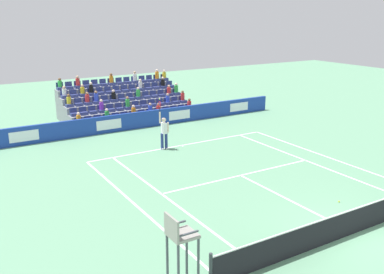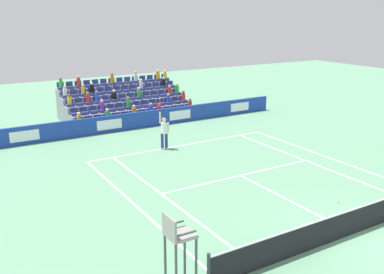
{
  "view_description": "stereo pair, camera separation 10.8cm",
  "coord_description": "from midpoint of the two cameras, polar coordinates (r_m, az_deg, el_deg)",
  "views": [
    {
      "loc": [
        11.76,
        8.62,
        7.32
      ],
      "look_at": [
        0.57,
        -9.8,
        1.1
      ],
      "focal_mm": 40.95,
      "sensor_mm": 36.0,
      "label": 1
    },
    {
      "loc": [
        11.67,
        8.67,
        7.32
      ],
      "look_at": [
        0.57,
        -9.8,
        1.1
      ],
      "focal_mm": 40.95,
      "sensor_mm": 36.0,
      "label": 2
    }
  ],
  "objects": [
    {
      "name": "loose_tennis_ball",
      "position": [
        18.5,
        18.43,
        -7.98
      ],
      "size": [
        0.07,
        0.07,
        0.07
      ],
      "primitive_type": "sphere",
      "color": "#D1E533",
      "rests_on": "ground"
    },
    {
      "name": "line_service",
      "position": [
        20.43,
        6.2,
        -4.99
      ],
      "size": [
        8.23,
        0.1,
        0.01
      ],
      "primitive_type": "cube",
      "color": "white",
      "rests_on": "ground"
    },
    {
      "name": "tennis_net",
      "position": [
        16.08,
        20.41,
        -10.11
      ],
      "size": [
        11.97,
        0.1,
        1.07
      ],
      "color": "#33383D",
      "rests_on": "ground"
    },
    {
      "name": "umpire_chair",
      "position": [
        11.69,
        -1.84,
        -13.66
      ],
      "size": [
        0.7,
        0.7,
        2.34
      ],
      "color": "#474C54",
      "rests_on": "ground"
    },
    {
      "name": "line_baseline",
      "position": [
        24.75,
        -1.51,
        -1.1
      ],
      "size": [
        10.97,
        0.1,
        0.01
      ],
      "primitive_type": "cube",
      "color": "white",
      "rests_on": "ground"
    },
    {
      "name": "stadium_stand",
      "position": [
        31.78,
        -8.99,
        4.12
      ],
      "size": [
        8.68,
        4.75,
        3.03
      ],
      "color": "gray",
      "rests_on": "ground"
    },
    {
      "name": "tennis_player",
      "position": [
        23.87,
        -3.81,
        0.69
      ],
      "size": [
        0.52,
        0.38,
        2.85
      ],
      "color": "navy",
      "rests_on": "ground"
    },
    {
      "name": "line_doubles_sideline_left",
      "position": [
        17.47,
        -7.5,
        -8.8
      ],
      "size": [
        0.1,
        11.89,
        0.01
      ],
      "primitive_type": "cube",
      "color": "white",
      "rests_on": "ground"
    },
    {
      "name": "line_doubles_sideline_right",
      "position": [
        23.71,
        17.5,
        -2.64
      ],
      "size": [
        0.1,
        11.89,
        0.01
      ],
      "primitive_type": "cube",
      "color": "white",
      "rests_on": "ground"
    },
    {
      "name": "line_singles_sideline_right",
      "position": [
        22.74,
        15.2,
        -3.25
      ],
      "size": [
        0.1,
        11.89,
        0.01
      ],
      "primitive_type": "cube",
      "color": "white",
      "rests_on": "ground"
    },
    {
      "name": "sponsor_barrier",
      "position": [
        28.66,
        -6.23,
        2.32
      ],
      "size": [
        20.17,
        0.22,
        1.08
      ],
      "color": "#193899",
      "rests_on": "ground"
    },
    {
      "name": "line_singles_sideline_left",
      "position": [
        18.01,
        -3.48,
        -7.91
      ],
      "size": [
        0.1,
        11.89,
        0.01
      ],
      "primitive_type": "cube",
      "color": "white",
      "rests_on": "ground"
    },
    {
      "name": "line_centre_mark",
      "position": [
        24.67,
        -1.4,
        -1.16
      ],
      "size": [
        0.1,
        0.2,
        0.01
      ],
      "primitive_type": "cube",
      "color": "white",
      "rests_on": "ground"
    },
    {
      "name": "line_centre_service",
      "position": [
        18.2,
        12.37,
        -8.01
      ],
      "size": [
        0.1,
        6.4,
        0.01
      ],
      "primitive_type": "cube",
      "color": "white",
      "rests_on": "ground"
    },
    {
      "name": "ground_plane",
      "position": [
        16.3,
        20.24,
        -11.67
      ],
      "size": [
        80.0,
        80.0,
        0.0
      ],
      "primitive_type": "plane",
      "color": "#669E77"
    }
  ]
}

